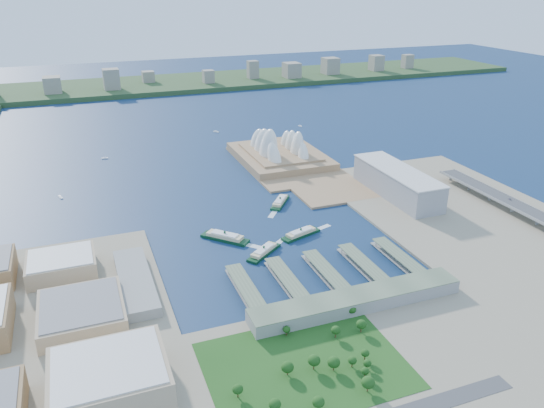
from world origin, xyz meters
name	(u,v)px	position (x,y,z in m)	size (l,w,h in m)	color
ground	(284,246)	(0.00, 0.00, 0.00)	(3000.00, 3000.00, 0.00)	#0D1E40
west_land	(38,356)	(-250.00, -105.00, 1.50)	(220.00, 390.00, 3.00)	gray
south_land	(387,364)	(0.00, -210.00, 1.50)	(720.00, 180.00, 3.00)	gray
east_land	(490,230)	(240.00, -50.00, 1.50)	(240.00, 500.00, 3.00)	gray
peninsula	(286,163)	(107.50, 260.00, 1.50)	(135.00, 220.00, 3.00)	#9A7854
far_shore	(148,85)	(0.00, 980.00, 6.00)	(2200.00, 260.00, 12.00)	#2D4926
opera_house	(280,141)	(105.00, 280.00, 32.00)	(134.00, 180.00, 58.00)	white
toaster_building	(397,183)	(195.00, 80.00, 20.50)	(45.00, 155.00, 35.00)	gray
expressway	(537,220)	(300.00, -60.00, 8.93)	(26.00, 340.00, 11.85)	gray
west_buildings	(36,316)	(-250.00, -70.00, 16.50)	(200.00, 280.00, 27.00)	#926F49
ferry_wharves	(326,273)	(14.00, -75.00, 4.65)	(184.00, 90.00, 9.30)	#59684F
terminal_building	(357,301)	(15.00, -135.00, 9.00)	(200.00, 28.00, 12.00)	gray
park	(305,357)	(-60.00, -190.00, 11.00)	(150.00, 110.00, 16.00)	#194714
far_skyline	(148,74)	(0.00, 960.00, 39.50)	(1900.00, 140.00, 55.00)	gray
ferry_a	(225,235)	(-57.19, 38.64, 5.37)	(14.45, 56.78, 10.74)	#0D351B
ferry_b	(280,200)	(39.35, 112.88, 4.71)	(12.68, 49.80, 9.42)	#0D351B
ferry_c	(264,250)	(-27.25, -8.39, 4.67)	(12.58, 49.42, 9.34)	#0D351B
ferry_d	(301,232)	(27.27, 17.32, 4.73)	(12.74, 50.03, 9.46)	#0D351B
boat_a	(60,197)	(-230.66, 237.47, 1.25)	(3.23, 12.92, 2.49)	white
boat_b	(105,158)	(-160.74, 389.02, 1.37)	(3.55, 10.15, 2.74)	white
boat_c	(300,126)	(220.50, 463.46, 1.17)	(3.04, 10.43, 2.35)	white
boat_e	(216,132)	(52.39, 481.15, 1.42)	(3.67, 11.55, 2.83)	white
car_c	(510,199)	(304.00, -10.49, 15.52)	(1.89, 4.64, 1.35)	slate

